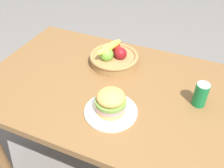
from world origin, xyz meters
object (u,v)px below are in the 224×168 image
object	(u,v)px
plate	(111,111)
soda_can	(201,94)
fruit_basket	(114,57)
sandwich	(111,101)

from	to	relation	value
plate	soda_can	world-z (taller)	soda_can
soda_can	fruit_basket	xyz separation A→B (m)	(-0.52, 0.16, -0.02)
sandwich	plate	bearing A→B (deg)	90.00
sandwich	fruit_basket	distance (m)	0.41
sandwich	soda_can	distance (m)	0.44
sandwich	soda_can	world-z (taller)	sandwich
plate	soda_can	distance (m)	0.44
plate	fruit_basket	xyz separation A→B (m)	(-0.15, 0.38, 0.04)
fruit_basket	plate	bearing A→B (deg)	-68.83
plate	sandwich	distance (m)	0.07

